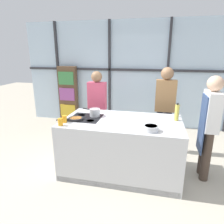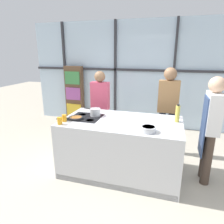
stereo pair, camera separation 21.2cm
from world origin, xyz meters
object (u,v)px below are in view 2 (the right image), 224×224
at_px(oil_bottle, 178,114).
at_px(juice_glass_far, 64,118).
at_px(saucepan, 95,112).
at_px(spectator_center_left, 168,105).
at_px(pepper_grinder, 178,113).
at_px(chef, 211,125).
at_px(white_plate, 145,124).
at_px(frying_pan, 75,118).
at_px(mixing_bowl, 148,129).
at_px(juice_glass_near, 60,121).
at_px(spectator_far_left, 100,103).

xyz_separation_m(oil_bottle, juice_glass_far, (-1.72, -0.49, -0.08)).
height_order(saucepan, juice_glass_far, saucepan).
bearing_deg(spectator_center_left, pepper_grinder, 107.74).
xyz_separation_m(chef, saucepan, (-1.84, -0.01, 0.05)).
bearing_deg(oil_bottle, saucepan, -177.25).
bearing_deg(white_plate, chef, 11.98).
xyz_separation_m(spectator_center_left, white_plate, (-0.31, -1.01, -0.07)).
distance_m(frying_pan, mixing_bowl, 1.25).
relative_size(pepper_grinder, juice_glass_near, 1.81).
bearing_deg(saucepan, spectator_center_left, 34.20).
xyz_separation_m(chef, frying_pan, (-2.10, -0.26, -0.01)).
height_order(white_plate, pepper_grinder, pepper_grinder).
bearing_deg(chef, spectator_center_left, 38.43).
distance_m(spectator_far_left, juice_glass_far, 1.25).
relative_size(chef, juice_glass_far, 14.92).
bearing_deg(chef, saucepan, 90.17).
bearing_deg(juice_glass_near, spectator_center_left, 41.42).
bearing_deg(frying_pan, spectator_center_left, 36.35).
bearing_deg(frying_pan, chef, 7.09).
bearing_deg(spectator_center_left, oil_bottle, 102.13).
distance_m(saucepan, juice_glass_near, 0.67).
relative_size(oil_bottle, juice_glass_near, 2.58).
height_order(spectator_center_left, oil_bottle, spectator_center_left).
bearing_deg(saucepan, mixing_bowl, -26.38).
relative_size(frying_pan, white_plate, 1.62).
xyz_separation_m(frying_pan, oil_bottle, (1.61, 0.32, 0.12)).
bearing_deg(juice_glass_far, chef, 11.00).
relative_size(spectator_center_left, juice_glass_far, 15.43).
distance_m(saucepan, mixing_bowl, 1.09).
bearing_deg(spectator_far_left, juice_glass_near, 83.33).
distance_m(chef, frying_pan, 2.11).
height_order(spectator_center_left, juice_glass_far, spectator_center_left).
relative_size(spectator_far_left, juice_glass_far, 14.52).
distance_m(oil_bottle, juice_glass_near, 1.83).
xyz_separation_m(mixing_bowl, pepper_grinder, (0.40, 0.76, 0.05)).
bearing_deg(oil_bottle, juice_glass_near, -159.97).
bearing_deg(pepper_grinder, white_plate, -135.41).
bearing_deg(white_plate, juice_glass_near, -163.68).
height_order(saucepan, oil_bottle, oil_bottle).
bearing_deg(frying_pan, white_plate, 2.92).
relative_size(saucepan, juice_glass_far, 3.02).
bearing_deg(chef, juice_glass_far, 101.00).
relative_size(mixing_bowl, pepper_grinder, 1.06).
bearing_deg(juice_glass_far, white_plate, 10.24).
distance_m(mixing_bowl, pepper_grinder, 0.86).
relative_size(chef, juice_glass_near, 14.92).
height_order(saucepan, mixing_bowl, saucepan).
distance_m(chef, oil_bottle, 0.50).
distance_m(saucepan, pepper_grinder, 1.40).
relative_size(chef, oil_bottle, 5.79).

